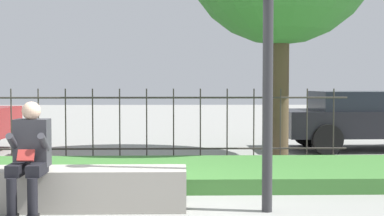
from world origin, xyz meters
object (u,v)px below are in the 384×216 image
at_px(street_lamp, 268,18).
at_px(person_seated_reader, 30,153).
at_px(stone_bench, 81,191).
at_px(car_parked_right, 369,118).

bearing_deg(street_lamp, person_seated_reader, -176.98).
distance_m(stone_bench, car_parked_right, 7.72).
relative_size(person_seated_reader, car_parked_right, 0.32).
height_order(stone_bench, car_parked_right, car_parked_right).
relative_size(car_parked_right, street_lamp, 1.12).
height_order(person_seated_reader, car_parked_right, car_parked_right).
bearing_deg(person_seated_reader, car_parked_right, 44.58).
bearing_deg(car_parked_right, stone_bench, -135.92).
height_order(person_seated_reader, street_lamp, street_lamp).
xyz_separation_m(person_seated_reader, car_parked_right, (5.91, 5.83, 0.00)).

